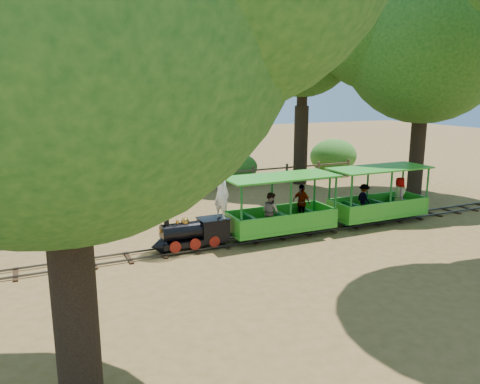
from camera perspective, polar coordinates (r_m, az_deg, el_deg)
name	(u,v)px	position (r m, az deg, el deg)	size (l,w,h in m)	color
ground	(278,237)	(15.87, 4.62, -5.46)	(90.00, 90.00, 0.00)	olive
track	(278,235)	(15.85, 4.62, -5.22)	(22.00, 1.00, 0.10)	#3F3D3A
locomotive	(188,199)	(14.28, -6.30, -0.87)	(2.52, 1.16, 2.83)	black
carriage_front	(282,213)	(15.67, 5.12, -2.54)	(3.80, 1.55, 1.98)	green
carriage_rear	(379,201)	(18.05, 16.62, -1.05)	(3.80, 1.55, 1.98)	green
oak_nc	(142,28)	(23.53, -11.84, 18.94)	(7.57, 6.66, 10.35)	#2D2116
oak_ne	(303,37)	(24.54, 7.63, 18.26)	(6.75, 5.94, 9.84)	#2D2116
oak_e	(425,29)	(23.22, 21.59, 17.95)	(9.30, 8.19, 10.76)	#2D2116
fence	(198,179)	(22.83, -5.18, 1.58)	(18.10, 0.10, 1.00)	brown
shrub_west	(31,180)	(22.80, -24.13, 1.40)	(2.67, 2.05, 1.85)	#2D6B1E
shrub_mid_w	(167,168)	(23.63, -8.92, 2.89)	(2.89, 2.23, 2.00)	#2D6B1E
shrub_mid_e	(238,168)	(24.99, -0.23, 2.98)	(2.17, 1.67, 1.50)	#2D6B1E
shrub_east	(333,156)	(28.03, 11.32, 4.31)	(2.92, 2.24, 2.02)	#2D6B1E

